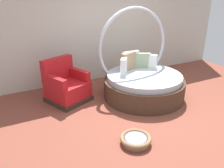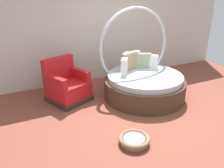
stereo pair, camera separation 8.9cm
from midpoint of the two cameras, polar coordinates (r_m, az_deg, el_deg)
name	(u,v)px [view 2 (the right image)]	position (r m, az deg, el deg)	size (l,w,h in m)	color
ground_plane	(148,115)	(4.63, 9.58, -7.77)	(8.00, 8.00, 0.02)	brown
back_wall	(100,24)	(6.13, -2.57, 14.74)	(8.00, 0.12, 2.95)	beige
round_daybed	(143,80)	(5.26, 8.22, 0.95)	(1.83, 1.83, 1.98)	#473323
red_armchair	(67,86)	(5.12, -10.86, -0.51)	(1.05, 1.05, 0.94)	#38281E
pet_basket	(134,140)	(3.77, 6.29, -13.80)	(0.51, 0.51, 0.13)	#8E704C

